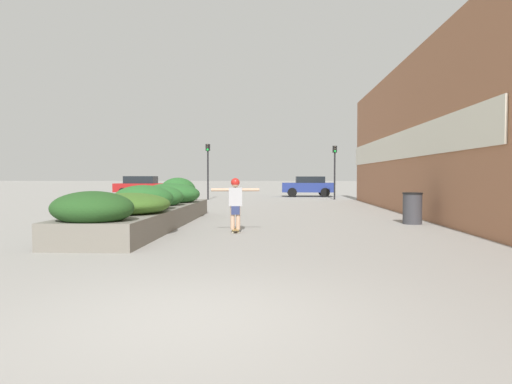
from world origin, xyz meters
The scene contains 11 objects.
ground_plane centered at (0.00, 0.00, 0.00)m, with size 300.00×300.00×0.00m, color gray.
building_wall_right centered at (6.41, 9.11, 3.19)m, with size 0.67×32.74×6.38m.
planter_box centered at (-3.08, 9.21, 0.63)m, with size 2.20×10.18×1.51m.
skateboard centered at (-0.27, 7.64, 0.07)m, with size 0.26×0.59×0.09m.
skateboarder centered at (-0.27, 7.64, 0.95)m, with size 1.33×0.26×1.43m.
trash_bin centered at (5.32, 10.20, 0.52)m, with size 0.64×0.64×1.03m.
car_leftmost centered at (11.21, 32.29, 0.77)m, with size 4.42×2.07×1.42m.
car_center_left centered at (-9.77, 30.49, 0.83)m, with size 4.28×1.89×1.58m.
car_center_right centered at (3.25, 30.32, 0.83)m, with size 3.97×1.88×1.55m.
traffic_light_left centered at (-3.78, 25.40, 2.52)m, with size 0.28×0.30×3.72m.
traffic_light_right centered at (4.72, 25.94, 2.45)m, with size 0.28×0.30×3.62m.
Camera 1 is at (0.92, -4.94, 1.56)m, focal length 32.00 mm.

